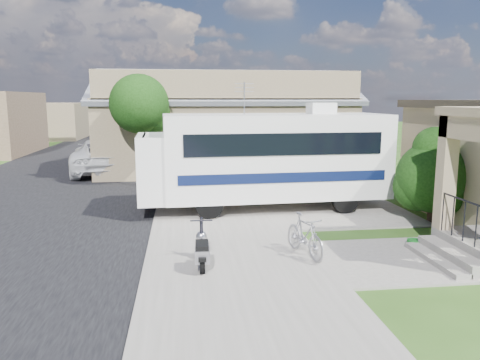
{
  "coord_description": "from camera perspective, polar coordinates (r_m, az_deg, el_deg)",
  "views": [
    {
      "loc": [
        -2.13,
        -10.49,
        3.58
      ],
      "look_at": [
        -0.5,
        2.5,
        1.3
      ],
      "focal_mm": 35.0,
      "sensor_mm": 36.0,
      "label": 1
    }
  ],
  "objects": [
    {
      "name": "street_tree_c",
      "position": [
        38.57,
        -9.6,
        9.05
      ],
      "size": [
        2.44,
        2.4,
        4.42
      ],
      "color": "#322016",
      "rests_on": "ground"
    },
    {
      "name": "driveway_slab",
      "position": [
        15.83,
        6.31,
        -3.16
      ],
      "size": [
        7.0,
        6.0,
        0.05
      ],
      "primitive_type": "cube",
      "color": "slate",
      "rests_on": "ground"
    },
    {
      "name": "scooter",
      "position": [
        10.02,
        -4.66,
        -8.54
      ],
      "size": [
        0.49,
        1.4,
        0.92
      ],
      "rotation": [
        0.0,
        0.0,
        -0.03
      ],
      "color": "black",
      "rests_on": "ground"
    },
    {
      "name": "distant_bldg_near",
      "position": [
        46.36,
        -23.42,
        6.63
      ],
      "size": [
        8.0,
        7.0,
        3.2
      ],
      "primitive_type": "cube",
      "color": "brown",
      "rests_on": "ground"
    },
    {
      "name": "walk_slab",
      "position": [
        11.36,
        20.39,
        -9.01
      ],
      "size": [
        4.0,
        3.0,
        0.05
      ],
      "primitive_type": "cube",
      "color": "slate",
      "rests_on": "ground"
    },
    {
      "name": "pickup_truck",
      "position": [
        23.83,
        -16.41,
        2.85
      ],
      "size": [
        3.58,
        6.31,
        1.66
      ],
      "primitive_type": "imported",
      "rotation": [
        0.0,
        0.0,
        3.28
      ],
      "color": "white",
      "rests_on": "ground"
    },
    {
      "name": "motorhome",
      "position": [
        15.14,
        3.17,
        2.89
      ],
      "size": [
        8.01,
        2.86,
        4.06
      ],
      "rotation": [
        0.0,
        0.0,
        0.04
      ],
      "color": "silver",
      "rests_on": "ground"
    },
    {
      "name": "ground",
      "position": [
        11.29,
        4.15,
        -8.64
      ],
      "size": [
        120.0,
        120.0,
        0.0
      ],
      "primitive_type": "plane",
      "color": "#244312"
    },
    {
      "name": "sidewalk_slab",
      "position": [
        20.82,
        -3.93,
        0.05
      ],
      "size": [
        4.0,
        80.0,
        0.06
      ],
      "primitive_type": "cube",
      "color": "slate",
      "rests_on": "ground"
    },
    {
      "name": "van",
      "position": [
        30.54,
        -15.38,
        4.3
      ],
      "size": [
        3.31,
        5.82,
        1.59
      ],
      "primitive_type": "imported",
      "rotation": [
        0.0,
        0.0,
        0.21
      ],
      "color": "white",
      "rests_on": "ground"
    },
    {
      "name": "garden_hose",
      "position": [
        12.32,
        20.46,
        -7.28
      ],
      "size": [
        0.34,
        0.34,
        0.15
      ],
      "primitive_type": "cylinder",
      "color": "#14641E",
      "rests_on": "ground"
    },
    {
      "name": "street_tree_b",
      "position": [
        29.58,
        -10.33,
        9.37
      ],
      "size": [
        2.44,
        2.4,
        4.73
      ],
      "color": "#322016",
      "rests_on": "ground"
    },
    {
      "name": "bicycle",
      "position": [
        10.74,
        7.88,
        -7.01
      ],
      "size": [
        0.85,
        1.65,
        0.95
      ],
      "primitive_type": "imported",
      "rotation": [
        0.0,
        0.0,
        0.27
      ],
      "color": "#94939A",
      "rests_on": "ground"
    },
    {
      "name": "warehouse",
      "position": [
        24.6,
        -2.18,
        6.17
      ],
      "size": [
        12.5,
        8.4,
        5.04
      ],
      "color": "brown",
      "rests_on": "ground"
    },
    {
      "name": "street_tree_a",
      "position": [
        19.6,
        -11.88,
        8.71
      ],
      "size": [
        2.44,
        2.4,
        4.58
      ],
      "color": "#322016",
      "rests_on": "ground"
    },
    {
      "name": "street_slab",
      "position": [
        21.48,
        -21.52,
        -0.38
      ],
      "size": [
        9.0,
        80.0,
        0.02
      ],
      "primitive_type": "cube",
      "color": "black",
      "rests_on": "ground"
    },
    {
      "name": "shrub",
      "position": [
        14.7,
        22.55,
        0.72
      ],
      "size": [
        2.28,
        2.18,
        2.8
      ],
      "color": "#322016",
      "rests_on": "ground"
    }
  ]
}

